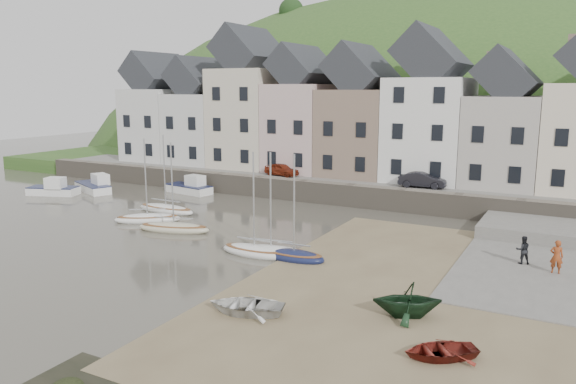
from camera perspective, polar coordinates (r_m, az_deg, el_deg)
The scene contains 24 objects.
ground at distance 31.71m, azimuth -5.17°, elevation -7.12°, with size 160.00×160.00×0.00m, color #454136.
quay_land at distance 60.21m, azimuth 11.78°, elevation 1.95°, with size 90.00×30.00×1.50m, color #315421.
quay_street at distance 49.29m, azimuth 7.99°, elevation 1.11°, with size 70.00×7.00×0.10m, color slate.
seawall at distance 46.19m, azimuth 6.46°, elevation -0.32°, with size 70.00×1.20×1.80m, color slate.
beach at distance 27.54m, azimuth 14.66°, elevation -10.18°, with size 18.00×26.00×0.06m, color brown.
slipway at distance 34.57m, azimuth 24.36°, elevation -6.44°, with size 8.00×18.00×0.12m, color slate.
hillside at distance 92.13m, azimuth 13.35°, elevation -7.07°, with size 134.40×84.00×84.00m.
townhouse_terrace at distance 51.43m, azimuth 11.39°, elevation 7.87°, with size 61.05×8.00×13.93m.
sailboat_0 at distance 44.74m, azimuth -12.47°, elevation -1.71°, with size 5.44×1.68×6.32m.
sailboat_1 at distance 41.83m, azimuth -14.28°, elevation -2.65°, with size 4.76×3.96×6.32m.
sailboat_2 at distance 38.69m, azimuth -11.69°, elevation -3.62°, with size 5.36×2.83×6.32m.
sailboat_3 at distance 32.68m, azimuth -3.49°, elevation -6.07°, with size 4.33×1.53×6.32m.
sailboat_4 at distance 32.51m, azimuth -1.76°, elevation -6.15°, with size 4.96×2.28×6.32m.
sailboat_5 at distance 31.68m, azimuth 0.63°, elevation -6.58°, with size 3.78×1.65×6.32m.
motorboat_0 at distance 55.37m, azimuth -19.32°, elevation 0.64°, with size 5.54×3.70×1.70m.
motorboat_1 at distance 54.91m, azimuth -23.00°, elevation 0.31°, with size 4.82×3.12×1.70m.
motorboat_2 at distance 52.31m, azimuth -10.05°, elevation 0.53°, with size 5.02×2.50×1.70m.
rowboat_white at distance 24.53m, azimuth -4.34°, elevation -11.56°, with size 2.38×3.33×0.69m, color silver.
rowboat_green at distance 24.46m, azimuth 12.20°, elevation -10.78°, with size 2.52×2.92×1.54m, color black.
rowboat_red at distance 21.51m, azimuth 15.42°, elevation -15.46°, with size 1.93×2.71×0.56m, color maroon.
person_red at distance 32.23m, azimuth 25.95°, elevation -6.01°, with size 0.65×0.43×1.79m, color #933D1A.
person_dark at distance 33.20m, azimuth 23.06°, elevation -5.51°, with size 0.76×0.59×1.57m, color black.
car_left at distance 51.54m, azimuth -0.67°, elevation 2.34°, with size 1.37×3.41×1.16m, color maroon.
car_right at distance 46.69m, azimuth 13.69°, elevation 1.22°, with size 1.34×3.84×1.26m, color black.
Camera 1 is at (16.71, -25.15, 9.69)m, focal length 34.49 mm.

